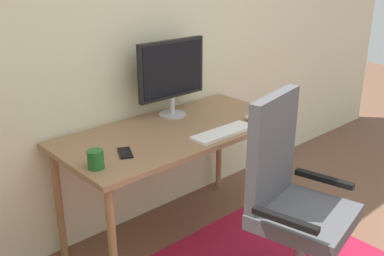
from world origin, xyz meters
name	(u,v)px	position (x,y,z in m)	size (l,w,h in m)	color
wall_back	(146,32)	(0.00, 2.20, 1.30)	(6.00, 0.10, 2.60)	beige
desk	(177,140)	(-0.10, 1.78, 0.69)	(1.48, 0.71, 0.77)	#956E4C
monitor	(172,72)	(0.04, 1.99, 1.06)	(0.52, 0.18, 0.50)	#B2B2B7
keyboard	(223,132)	(0.05, 1.52, 0.78)	(0.43, 0.13, 0.02)	white
computer_mouse	(251,118)	(0.35, 1.57, 0.79)	(0.06, 0.10, 0.03)	white
coffee_cup	(96,159)	(-0.76, 1.62, 0.82)	(0.08, 0.08, 0.10)	#206029
cell_phone	(125,153)	(-0.55, 1.67, 0.77)	(0.07, 0.14, 0.01)	black
office_chair	(292,218)	(-0.03, 0.95, 0.49)	(0.60, 0.55, 1.13)	slate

